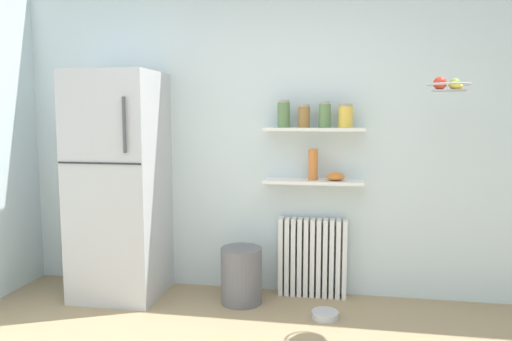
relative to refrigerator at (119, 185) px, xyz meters
name	(u,v)px	position (x,y,z in m)	size (l,w,h in m)	color
back_wall	(285,134)	(1.28, 0.36, 0.40)	(7.04, 0.10, 2.60)	silver
refrigerator	(119,185)	(0.00, 0.00, 0.00)	(0.66, 0.65, 1.79)	#B7BABF
radiator	(313,258)	(1.53, 0.23, -0.58)	(0.54, 0.12, 0.63)	white
wall_shelf_lower	(313,182)	(1.53, 0.20, 0.04)	(0.78, 0.22, 0.03)	white
wall_shelf_upper	(314,129)	(1.53, 0.20, 0.45)	(0.78, 0.22, 0.03)	white
storage_jar_0	(284,114)	(1.29, 0.20, 0.57)	(0.10, 0.10, 0.21)	#5B7F4C
storage_jar_1	(304,116)	(1.45, 0.20, 0.55)	(0.09, 0.09, 0.18)	olive
storage_jar_2	(325,115)	(1.61, 0.20, 0.56)	(0.09, 0.09, 0.20)	#5B7F4C
storage_jar_3	(346,116)	(1.77, 0.20, 0.55)	(0.11, 0.11, 0.18)	yellow
vase	(313,164)	(1.53, 0.20, 0.18)	(0.07, 0.07, 0.24)	#CC7033
shelf_bowl	(336,176)	(1.70, 0.20, 0.09)	(0.14, 0.14, 0.06)	orange
trash_bin	(241,275)	(1.00, -0.01, -0.68)	(0.32, 0.32, 0.44)	slate
pet_food_bowl	(325,315)	(1.65, -0.20, -0.87)	(0.19, 0.19, 0.05)	#B7B7BC
hanging_fruit_basket	(448,85)	(2.43, -0.16, 0.76)	(0.28, 0.28, 0.10)	#B2B2B7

